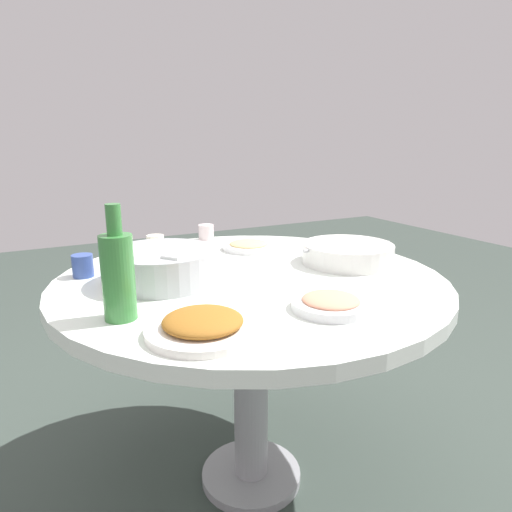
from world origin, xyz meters
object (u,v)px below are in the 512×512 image
dish_stirfry (203,325)px  tea_cup_side (83,266)px  rice_bowl (162,265)px  dish_shrimp (331,303)px  tea_cup_far (156,244)px  dish_noodles (249,246)px  round_dining_table (251,307)px  green_bottle (118,274)px  soup_bowl (348,254)px  tea_cup_near (206,232)px

dish_stirfry → tea_cup_side: 0.58m
rice_bowl → dish_shrimp: 0.50m
dish_shrimp → tea_cup_far: tea_cup_far is taller
tea_cup_side → dish_noodles: bearing=97.3°
round_dining_table → dish_stirfry: bearing=-40.6°
round_dining_table → rice_bowl: rice_bowl is taller
round_dining_table → tea_cup_side: bearing=-116.5°
dish_noodles → dish_shrimp: bearing=-8.9°
rice_bowl → tea_cup_side: size_ratio=4.69×
tea_cup_side → green_bottle: bearing=4.7°
tea_cup_far → tea_cup_side: tea_cup_side is taller
soup_bowl → dish_noodles: (-0.32, -0.20, -0.02)m
dish_noodles → tea_cup_near: tea_cup_near is taller
tea_cup_far → tea_cup_near: bearing=113.7°
dish_shrimp → tea_cup_far: (-0.76, -0.22, 0.01)m
round_dining_table → green_bottle: green_bottle is taller
rice_bowl → tea_cup_far: 0.37m
tea_cup_side → rice_bowl: bearing=50.3°
green_bottle → dish_stirfry: bearing=39.7°
dish_stirfry → green_bottle: bearing=-140.3°
tea_cup_near → tea_cup_side: size_ratio=0.92×
rice_bowl → dish_stirfry: 0.39m
tea_cup_near → tea_cup_side: bearing=-59.3°
soup_bowl → round_dining_table: bearing=-93.8°
round_dining_table → green_bottle: (0.16, -0.42, 0.21)m
dish_shrimp → tea_cup_near: bearing=178.5°
dish_stirfry → tea_cup_side: (-0.55, -0.17, 0.01)m
dish_stirfry → tea_cup_near: bearing=157.9°
dish_shrimp → soup_bowl: bearing=136.1°
dish_noodles → tea_cup_side: 0.60m
tea_cup_near → round_dining_table: bearing=-7.2°
dish_noodles → tea_cup_far: (-0.13, -0.32, 0.02)m
green_bottle → tea_cup_far: 0.64m
tea_cup_far → round_dining_table: bearing=22.0°
dish_noodles → green_bottle: bearing=-50.5°
dish_noodles → tea_cup_near: size_ratio=3.11×
rice_bowl → tea_cup_near: bearing=145.5°
round_dining_table → tea_cup_side: size_ratio=17.27×
dish_noodles → tea_cup_far: bearing=-111.6°
tea_cup_near → tea_cup_side: 0.60m
soup_bowl → dish_shrimp: bearing=-43.9°
dish_shrimp → green_bottle: size_ratio=0.72×
rice_bowl → green_bottle: (0.22, -0.16, 0.06)m
dish_stirfry → tea_cup_far: (-0.75, 0.11, 0.01)m
tea_cup_far → tea_cup_side: size_ratio=0.94×
dish_shrimp → dish_stirfry: bearing=-92.3°
tea_cup_near → rice_bowl: bearing=-34.5°
tea_cup_near → tea_cup_far: bearing=-66.3°
soup_bowl → dish_noodles: soup_bowl is taller
soup_bowl → dish_noodles: 0.38m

